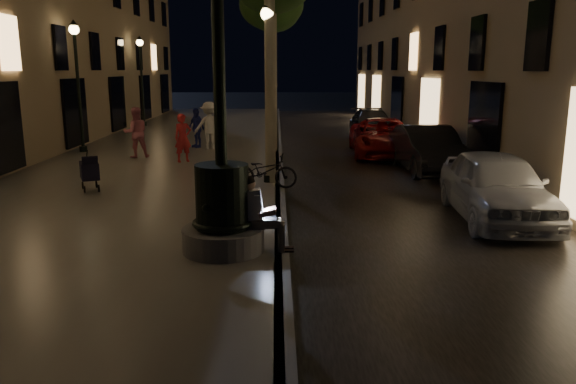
{
  "coord_description": "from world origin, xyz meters",
  "views": [
    {
      "loc": [
        -0.08,
        -7.21,
        3.24
      ],
      "look_at": [
        0.13,
        3.0,
        1.01
      ],
      "focal_mm": 35.0,
      "sensor_mm": 36.0,
      "label": 1
    }
  ],
  "objects_px": {
    "fountain_lamppost": "(222,193)",
    "pedestrian_red": "(183,138)",
    "seated_man_laptop": "(259,211)",
    "lamp_curb_c": "(272,69)",
    "bicycle": "(265,171)",
    "tree_far": "(274,12)",
    "lamp_curb_b": "(271,70)",
    "car_second": "(428,149)",
    "car_rear": "(372,124)",
    "stroller": "(89,171)",
    "lamp_left_c": "(141,69)",
    "car_front": "(496,186)",
    "lamp_curb_a": "(268,70)",
    "car_third": "(383,137)",
    "lamp_curb_d": "(273,69)",
    "tree_third": "(271,5)",
    "pedestrian_blue": "(196,128)",
    "pedestrian_pink": "(136,132)",
    "pedestrian_white": "(209,126)",
    "lamp_left_b": "(77,70)"
  },
  "relations": [
    {
      "from": "tree_far",
      "to": "lamp_left_c",
      "type": "bearing_deg",
      "value": -164.43
    },
    {
      "from": "pedestrian_blue",
      "to": "pedestrian_red",
      "type": "bearing_deg",
      "value": -42.95
    },
    {
      "from": "car_front",
      "to": "lamp_curb_b",
      "type": "bearing_deg",
      "value": 118.41
    },
    {
      "from": "car_second",
      "to": "pedestrian_red",
      "type": "distance_m",
      "value": 8.02
    },
    {
      "from": "fountain_lamppost",
      "to": "tree_third",
      "type": "bearing_deg",
      "value": 87.77
    },
    {
      "from": "lamp_left_c",
      "to": "lamp_curb_a",
      "type": "bearing_deg",
      "value": -66.07
    },
    {
      "from": "pedestrian_pink",
      "to": "bicycle",
      "type": "bearing_deg",
      "value": 110.12
    },
    {
      "from": "pedestrian_red",
      "to": "pedestrian_white",
      "type": "xyz_separation_m",
      "value": [
        0.52,
        3.11,
        0.11
      ]
    },
    {
      "from": "car_second",
      "to": "pedestrian_white",
      "type": "xyz_separation_m",
      "value": [
        -7.43,
        4.15,
        0.37
      ]
    },
    {
      "from": "lamp_left_c",
      "to": "pedestrian_red",
      "type": "distance_m",
      "value": 13.36
    },
    {
      "from": "lamp_curb_b",
      "to": "lamp_curb_c",
      "type": "xyz_separation_m",
      "value": [
        0.0,
        8.0,
        0.0
      ]
    },
    {
      "from": "lamp_left_c",
      "to": "bicycle",
      "type": "distance_m",
      "value": 18.37
    },
    {
      "from": "lamp_curb_c",
      "to": "lamp_curb_a",
      "type": "bearing_deg",
      "value": -90.0
    },
    {
      "from": "bicycle",
      "to": "fountain_lamppost",
      "type": "bearing_deg",
      "value": -179.17
    },
    {
      "from": "bicycle",
      "to": "tree_far",
      "type": "bearing_deg",
      "value": 6.85
    },
    {
      "from": "lamp_curb_b",
      "to": "pedestrian_red",
      "type": "relative_size",
      "value": 2.99
    },
    {
      "from": "lamp_curb_a",
      "to": "car_rear",
      "type": "xyz_separation_m",
      "value": [
        4.83,
        11.9,
        -2.57
      ]
    },
    {
      "from": "lamp_left_b",
      "to": "car_rear",
      "type": "relative_size",
      "value": 1.04
    },
    {
      "from": "fountain_lamppost",
      "to": "car_third",
      "type": "height_order",
      "value": "fountain_lamppost"
    },
    {
      "from": "pedestrian_pink",
      "to": "car_second",
      "type": "bearing_deg",
      "value": 147.28
    },
    {
      "from": "lamp_curb_a",
      "to": "lamp_curb_c",
      "type": "height_order",
      "value": "same"
    },
    {
      "from": "tree_far",
      "to": "lamp_curb_a",
      "type": "distance_m",
      "value": 18.28
    },
    {
      "from": "tree_third",
      "to": "lamp_left_c",
      "type": "relative_size",
      "value": 1.5
    },
    {
      "from": "lamp_curb_a",
      "to": "bicycle",
      "type": "height_order",
      "value": "lamp_curb_a"
    },
    {
      "from": "fountain_lamppost",
      "to": "pedestrian_white",
      "type": "xyz_separation_m",
      "value": [
        -1.69,
        12.62,
        -0.1
      ]
    },
    {
      "from": "fountain_lamppost",
      "to": "pedestrian_red",
      "type": "bearing_deg",
      "value": 103.07
    },
    {
      "from": "lamp_curb_d",
      "to": "bicycle",
      "type": "distance_m",
      "value": 24.92
    },
    {
      "from": "tree_third",
      "to": "pedestrian_red",
      "type": "bearing_deg",
      "value": -108.9
    },
    {
      "from": "tree_far",
      "to": "lamp_left_b",
      "type": "relative_size",
      "value": 1.56
    },
    {
      "from": "seated_man_laptop",
      "to": "lamp_curb_c",
      "type": "relative_size",
      "value": 0.27
    },
    {
      "from": "lamp_left_c",
      "to": "car_front",
      "type": "xyz_separation_m",
      "value": [
        12.11,
        -19.34,
        -2.48
      ]
    },
    {
      "from": "lamp_curb_b",
      "to": "pedestrian_pink",
      "type": "relative_size",
      "value": 2.73
    },
    {
      "from": "lamp_curb_a",
      "to": "pedestrian_pink",
      "type": "xyz_separation_m",
      "value": [
        -4.71,
        4.51,
        -2.15
      ]
    },
    {
      "from": "car_rear",
      "to": "pedestrian_pink",
      "type": "distance_m",
      "value": 12.08
    },
    {
      "from": "car_front",
      "to": "pedestrian_white",
      "type": "relative_size",
      "value": 2.43
    },
    {
      "from": "stroller",
      "to": "car_rear",
      "type": "height_order",
      "value": "car_rear"
    },
    {
      "from": "lamp_curb_c",
      "to": "pedestrian_white",
      "type": "xyz_separation_m",
      "value": [
        -2.39,
        -9.38,
        -2.12
      ]
    },
    {
      "from": "car_second",
      "to": "lamp_curb_d",
      "type": "bearing_deg",
      "value": 101.83
    },
    {
      "from": "lamp_left_c",
      "to": "car_front",
      "type": "bearing_deg",
      "value": -57.95
    },
    {
      "from": "seated_man_laptop",
      "to": "bicycle",
      "type": "xyz_separation_m",
      "value": [
        -0.01,
        5.21,
        -0.24
      ]
    },
    {
      "from": "seated_man_laptop",
      "to": "lamp_curb_c",
      "type": "xyz_separation_m",
      "value": [
        0.09,
        22.0,
        2.34
      ]
    },
    {
      "from": "lamp_curb_a",
      "to": "pedestrian_red",
      "type": "height_order",
      "value": "lamp_curb_a"
    },
    {
      "from": "lamp_curb_c",
      "to": "lamp_left_c",
      "type": "relative_size",
      "value": 1.0
    },
    {
      "from": "tree_third",
      "to": "pedestrian_red",
      "type": "xyz_separation_m",
      "value": [
        -2.91,
        -8.49,
        -5.13
      ]
    },
    {
      "from": "pedestrian_red",
      "to": "pedestrian_blue",
      "type": "distance_m",
      "value": 3.59
    },
    {
      "from": "pedestrian_blue",
      "to": "pedestrian_white",
      "type": "bearing_deg",
      "value": 6.17
    },
    {
      "from": "pedestrian_pink",
      "to": "bicycle",
      "type": "xyz_separation_m",
      "value": [
        4.61,
        -5.3,
        -0.43
      ]
    },
    {
      "from": "lamp_left_c",
      "to": "car_second",
      "type": "xyz_separation_m",
      "value": [
        12.14,
        -13.52,
        -2.49
      ]
    },
    {
      "from": "car_second",
      "to": "car_rear",
      "type": "xyz_separation_m",
      "value": [
        -0.21,
        9.43,
        -0.07
      ]
    },
    {
      "from": "lamp_left_c",
      "to": "pedestrian_white",
      "type": "distance_m",
      "value": 10.71
    }
  ]
}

